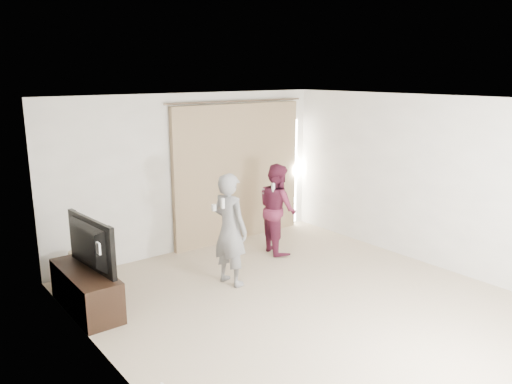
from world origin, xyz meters
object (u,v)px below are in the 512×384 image
person_man (230,229)px  tv_console (86,290)px  person_woman (277,208)px  tv (82,245)px

person_man → tv_console: bearing=166.5°
person_woman → person_man: bearing=-156.9°
person_woman → tv_console: bearing=-177.7°
person_man → person_woman: bearing=23.1°
tv → tv_console: bearing=-0.0°
tv_console → tv: size_ratio=1.18×
tv_console → tv: bearing=0.0°
tv_console → tv: tv is taller
person_woman → tv: bearing=-177.7°
person_man → person_woman: 1.48m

